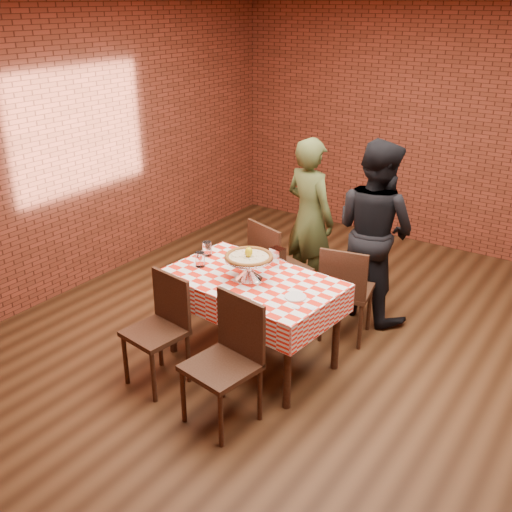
% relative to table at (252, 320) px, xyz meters
% --- Properties ---
extents(ground, '(6.00, 6.00, 0.00)m').
position_rel_table_xyz_m(ground, '(0.44, 0.36, -0.38)').
color(ground, black).
rests_on(ground, ground).
extents(back_wall, '(5.50, 0.00, 5.50)m').
position_rel_table_xyz_m(back_wall, '(0.44, 3.36, 1.08)').
color(back_wall, maroon).
rests_on(back_wall, ground).
extents(table, '(1.43, 0.93, 0.75)m').
position_rel_table_xyz_m(table, '(0.00, 0.00, 0.00)').
color(table, '#3A2316').
rests_on(table, ground).
extents(tablecloth, '(1.47, 0.97, 0.24)m').
position_rel_table_xyz_m(tablecloth, '(0.00, 0.00, 0.26)').
color(tablecloth, red).
rests_on(tablecloth, table).
extents(pizza_stand, '(0.42, 0.42, 0.17)m').
position_rel_table_xyz_m(pizza_stand, '(-0.02, -0.01, 0.47)').
color(pizza_stand, silver).
rests_on(pizza_stand, tablecloth).
extents(pizza, '(0.40, 0.40, 0.03)m').
position_rel_table_xyz_m(pizza, '(-0.02, -0.01, 0.56)').
color(pizza, beige).
rests_on(pizza, pizza_stand).
extents(lemon, '(0.07, 0.07, 0.08)m').
position_rel_table_xyz_m(lemon, '(-0.02, -0.01, 0.61)').
color(lemon, yellow).
rests_on(lemon, pizza).
extents(water_glass_left, '(0.08, 0.08, 0.12)m').
position_rel_table_xyz_m(water_glass_left, '(-0.48, -0.05, 0.44)').
color(water_glass_left, white).
rests_on(water_glass_left, tablecloth).
extents(water_glass_right, '(0.08, 0.08, 0.12)m').
position_rel_table_xyz_m(water_glass_right, '(-0.58, 0.16, 0.44)').
color(water_glass_right, white).
rests_on(water_glass_right, tablecloth).
extents(side_plate, '(0.18, 0.18, 0.01)m').
position_rel_table_xyz_m(side_plate, '(0.46, -0.09, 0.39)').
color(side_plate, white).
rests_on(side_plate, tablecloth).
extents(sweetener_packet_a, '(0.05, 0.04, 0.00)m').
position_rel_table_xyz_m(sweetener_packet_a, '(0.54, -0.22, 0.39)').
color(sweetener_packet_a, white).
rests_on(sweetener_packet_a, tablecloth).
extents(sweetener_packet_b, '(0.05, 0.04, 0.00)m').
position_rel_table_xyz_m(sweetener_packet_b, '(0.63, -0.18, 0.39)').
color(sweetener_packet_b, white).
rests_on(sweetener_packet_b, tablecloth).
extents(condiment_caddy, '(0.12, 0.11, 0.16)m').
position_rel_table_xyz_m(condiment_caddy, '(0.04, 0.32, 0.46)').
color(condiment_caddy, silver).
rests_on(condiment_caddy, tablecloth).
extents(chair_near_left, '(0.46, 0.46, 0.88)m').
position_rel_table_xyz_m(chair_near_left, '(-0.43, -0.69, 0.07)').
color(chair_near_left, '#3A2316').
rests_on(chair_near_left, ground).
extents(chair_near_right, '(0.51, 0.51, 0.93)m').
position_rel_table_xyz_m(chair_near_right, '(0.27, -0.77, 0.09)').
color(chair_near_right, '#3A2316').
rests_on(chair_near_right, ground).
extents(chair_far_left, '(0.57, 0.57, 0.94)m').
position_rel_table_xyz_m(chair_far_left, '(-0.25, 0.84, 0.09)').
color(chair_far_left, '#3A2316').
rests_on(chair_far_left, ground).
extents(chair_far_right, '(0.49, 0.49, 0.89)m').
position_rel_table_xyz_m(chair_far_right, '(0.46, 0.79, 0.07)').
color(chair_far_right, '#3A2316').
rests_on(chair_far_right, ground).
extents(diner_olive, '(0.66, 0.52, 1.60)m').
position_rel_table_xyz_m(diner_olive, '(-0.26, 1.38, 0.43)').
color(diner_olive, '#404823').
rests_on(diner_olive, ground).
extents(diner_black, '(0.97, 0.85, 1.69)m').
position_rel_table_xyz_m(diner_black, '(0.46, 1.31, 0.47)').
color(diner_black, black).
rests_on(diner_black, ground).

